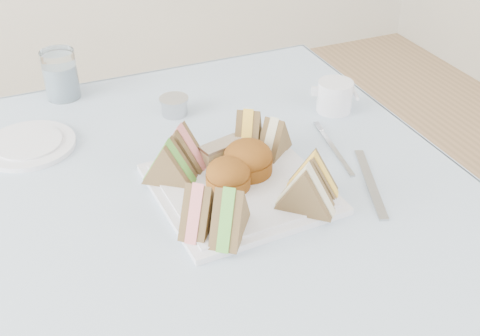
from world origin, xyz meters
name	(u,v)px	position (x,y,z in m)	size (l,w,h in m)	color
tablecloth	(183,198)	(0.00, 0.00, 0.74)	(1.02, 1.02, 0.01)	silver
serving_plate	(240,189)	(0.10, -0.03, 0.75)	(0.28, 0.28, 0.01)	white
sandwich_fl_a	(199,205)	(0.00, -0.10, 0.80)	(0.09, 0.04, 0.08)	brown
sandwich_fl_b	(230,210)	(0.03, -0.13, 0.80)	(0.10, 0.05, 0.09)	brown
sandwich_fr_a	(313,173)	(0.21, -0.09, 0.80)	(0.09, 0.04, 0.08)	brown
sandwich_fr_b	(306,187)	(0.17, -0.13, 0.80)	(0.10, 0.05, 0.09)	brown
sandwich_bl_a	(169,161)	(-0.01, 0.04, 0.80)	(0.09, 0.04, 0.08)	brown
sandwich_bl_b	(181,146)	(0.02, 0.08, 0.80)	(0.10, 0.05, 0.09)	brown
sandwich_br_a	(274,136)	(0.20, 0.05, 0.80)	(0.09, 0.04, 0.08)	brown
sandwich_br_b	(248,129)	(0.16, 0.08, 0.80)	(0.09, 0.04, 0.08)	brown
scone_left	(228,175)	(0.08, -0.02, 0.78)	(0.08, 0.08, 0.05)	brown
scone_right	(248,159)	(0.13, 0.01, 0.79)	(0.09, 0.09, 0.06)	brown
pastry_slice	(222,152)	(0.10, 0.06, 0.78)	(0.08, 0.03, 0.04)	beige
side_plate	(29,145)	(-0.23, 0.27, 0.75)	(0.18, 0.18, 0.01)	white
water_glass	(60,75)	(-0.13, 0.46, 0.80)	(0.07, 0.07, 0.11)	white
tea_strainer	(174,107)	(0.08, 0.29, 0.76)	(0.06, 0.06, 0.04)	#B0B0B3
knife	(370,183)	(0.32, -0.10, 0.75)	(0.02, 0.21, 0.00)	#B0B0B3
fork	(336,152)	(0.32, 0.01, 0.75)	(0.01, 0.17, 0.00)	#B0B0B3
creamer_jug	(335,96)	(0.40, 0.17, 0.78)	(0.08, 0.08, 0.07)	white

